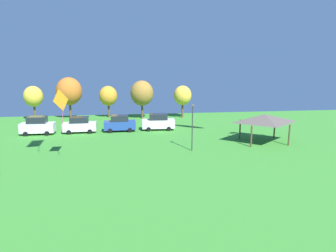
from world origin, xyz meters
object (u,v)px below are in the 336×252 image
Objects in this scene: parked_car_second_from_left at (80,125)px; light_post_0 at (192,124)px; parked_car_leftmost at (38,126)px; parked_car_rightmost_in_row at (158,122)px; treeline_tree_0 at (33,97)px; treeline_tree_4 at (183,96)px; treeline_tree_2 at (108,96)px; treeline_tree_1 at (69,91)px; kite_flying_2 at (61,102)px; park_pavilion at (265,118)px; treeline_tree_3 at (142,93)px; parked_car_third_from_left at (120,123)px.

light_post_0 is (14.16, -10.71, 1.94)m from parked_car_second_from_left.
parked_car_leftmost is 0.94× the size of parked_car_rightmost_in_row.
parked_car_rightmost_in_row is at bearing 2.99° from parked_car_leftmost.
parked_car_rightmost_in_row is (11.35, 0.44, 0.06)m from parked_car_second_from_left.
light_post_0 is 0.91× the size of treeline_tree_0.
treeline_tree_4 reaches higher than parked_car_rightmost_in_row.
parked_car_rightmost_in_row is 0.85× the size of treeline_tree_2.
kite_flying_2 is at bearing -80.80° from treeline_tree_1.
parked_car_leftmost is (-6.20, 12.54, -4.90)m from kite_flying_2.
kite_flying_2 is at bearing -168.63° from park_pavilion.
kite_flying_2 is at bearing -127.16° from parked_car_rightmost_in_row.
treeline_tree_1 is at bearing 80.31° from parked_car_leftmost.
light_post_0 is 20.93m from treeline_tree_4.
treeline_tree_3 is at bearing 35.12° from parked_car_leftmost.
treeline_tree_4 is at bearing -0.33° from treeline_tree_3.
light_post_0 is 31.78m from treeline_tree_0.
treeline_tree_3 reaches higher than parked_car_rightmost_in_row.
park_pavilion is (12.55, -8.61, 1.88)m from parked_car_rightmost_in_row.
parked_car_rightmost_in_row is (5.68, 0.29, 0.02)m from parked_car_third_from_left.
treeline_tree_3 is (15.03, 10.41, 3.28)m from parked_car_leftmost.
parked_car_leftmost is 0.68× the size of treeline_tree_3.
treeline_tree_1 is at bearing 126.20° from parked_car_third_from_left.
treeline_tree_4 is (2.51, 20.76, 0.93)m from light_post_0.
treeline_tree_2 is (12.60, 1.13, -0.21)m from treeline_tree_0.
parked_car_third_from_left is at bearing -110.32° from treeline_tree_3.
treeline_tree_2 is (-2.35, 11.70, 2.75)m from parked_car_third_from_left.
parked_car_leftmost is at bearing -126.46° from treeline_tree_2.
treeline_tree_1 reaches higher than parked_car_rightmost_in_row.
kite_flying_2 is at bearing -96.46° from treeline_tree_2.
treeline_tree_2 is at bearing -0.74° from treeline_tree_1.
parked_car_third_from_left is at bearing 2.83° from parked_car_leftmost.
light_post_0 is (-9.74, -2.55, 0.01)m from park_pavilion.
treeline_tree_2 reaches higher than parked_car_second_from_left.
parked_car_leftmost is at bearing -155.11° from treeline_tree_4.
treeline_tree_3 is at bearing 68.01° from parked_car_third_from_left.
kite_flying_2 reaches higher than parked_car_second_from_left.
treeline_tree_3 reaches higher than treeline_tree_4.
parked_car_third_from_left is 13.92m from light_post_0.
parked_car_leftmost is at bearing -179.24° from parked_car_third_from_left.
park_pavilion is at bearing 14.67° from light_post_0.
treeline_tree_4 is at bearing 54.83° from kite_flying_2.
treeline_tree_1 is (-14.84, 11.50, 3.65)m from parked_car_rightmost_in_row.
light_post_0 is at bearing -53.69° from parked_car_third_from_left.
treeline_tree_0 reaches higher than treeline_tree_2.
treeline_tree_2 reaches higher than parked_car_rightmost_in_row.
light_post_0 is (13.64, 2.15, -3.07)m from kite_flying_2.
treeline_tree_1 is at bearing 103.84° from parked_car_second_from_left.
parked_car_third_from_left is at bearing -52.13° from treeline_tree_1.
treeline_tree_4 is (-7.23, 18.21, 0.94)m from park_pavilion.
treeline_tree_1 is (2.18, 12.27, 3.59)m from parked_car_leftmost.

